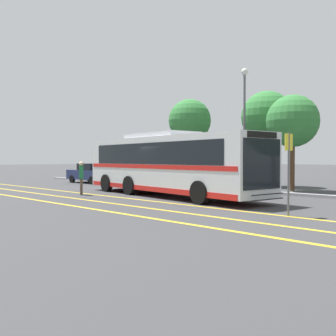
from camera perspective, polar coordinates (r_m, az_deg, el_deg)
The scene contains 14 objects.
ground_plane at distance 19.75m, azimuth 0.52°, elevation -4.20°, with size 220.00×220.00×0.00m, color #38383A.
lane_strip_0 at distance 18.63m, azimuth -4.80°, elevation -4.53°, with size 0.20×32.04×0.01m, color gold.
lane_strip_1 at distance 17.52m, azimuth -9.36°, elevation -4.92°, with size 0.20×32.04×0.01m, color gold.
lane_strip_2 at distance 16.61m, azimuth -14.04°, elevation -5.28°, with size 0.20×32.04×0.01m, color gold.
curb_strip at distance 23.69m, azimuth 8.13°, elevation -3.10°, with size 40.04×0.36×0.15m, color #99999E.
transit_bus at distance 20.04m, azimuth -0.02°, elevation 0.76°, with size 12.54×4.06×3.25m.
parked_car_0 at distance 31.32m, azimuth -11.12°, elevation -0.75°, with size 4.56×1.89×1.54m.
parked_car_1 at distance 25.96m, azimuth -2.64°, elevation -1.17°, with size 4.81×2.03×1.54m.
pedestrian_0 at distance 21.21m, azimuth -12.48°, elevation -1.11°, with size 0.47×0.41×1.76m.
bus_stop_sign at distance 13.66m, azimuth 17.10°, elevation 0.61°, with size 0.08×0.40×2.79m.
street_lamp at distance 24.17m, azimuth 11.03°, elevation 7.92°, with size 0.41×0.41×7.32m.
tree_0 at distance 27.93m, azimuth 14.18°, elevation 7.18°, with size 3.52×3.52×6.54m.
tree_1 at distance 29.58m, azimuth 3.18°, elevation 6.85°, with size 3.17×3.17×6.36m.
tree_3 at distance 24.59m, azimuth 17.64°, elevation 6.48°, with size 3.11×3.11×5.71m.
Camera 1 is at (13.75, -14.04, 1.91)m, focal length 42.00 mm.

